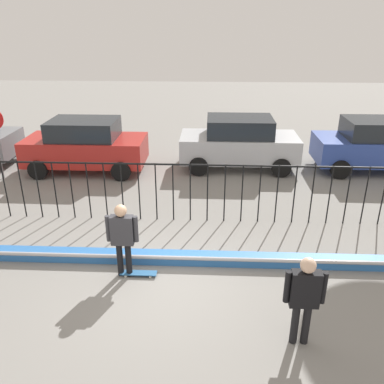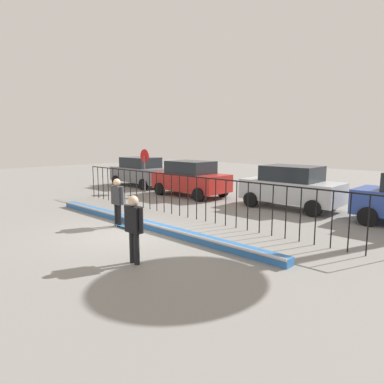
{
  "view_description": "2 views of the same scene",
  "coord_description": "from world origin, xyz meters",
  "px_view_note": "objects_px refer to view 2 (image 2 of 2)",
  "views": [
    {
      "loc": [
        0.99,
        -7.13,
        5.15
      ],
      "look_at": [
        0.55,
        2.16,
        1.15
      ],
      "focal_mm": 37.6,
      "sensor_mm": 36.0,
      "label": 1
    },
    {
      "loc": [
        9.16,
        -6.52,
        3.02
      ],
      "look_at": [
        0.71,
        2.35,
        1.14
      ],
      "focal_mm": 31.92,
      "sensor_mm": 36.0,
      "label": 2
    }
  ],
  "objects_px": {
    "skateboard": "(123,226)",
    "parked_car_red": "(191,178)",
    "parked_car_silver": "(291,187)",
    "skateboarder": "(117,198)",
    "camera_operator": "(134,223)",
    "parked_car_gray": "(141,172)",
    "stop_sign": "(145,165)"
  },
  "relations": [
    {
      "from": "parked_car_silver",
      "to": "skateboard",
      "type": "bearing_deg",
      "value": -109.07
    },
    {
      "from": "camera_operator",
      "to": "skateboard",
      "type": "bearing_deg",
      "value": 10.19
    },
    {
      "from": "skateboard",
      "to": "parked_car_red",
      "type": "height_order",
      "value": "parked_car_red"
    },
    {
      "from": "parked_car_red",
      "to": "skateboarder",
      "type": "bearing_deg",
      "value": -62.89
    },
    {
      "from": "skateboarder",
      "to": "parked_car_red",
      "type": "distance_m",
      "value": 7.06
    },
    {
      "from": "skateboard",
      "to": "parked_car_gray",
      "type": "xyz_separation_m",
      "value": [
        -8.09,
        7.11,
        0.91
      ]
    },
    {
      "from": "parked_car_silver",
      "to": "parked_car_red",
      "type": "bearing_deg",
      "value": -172.99
    },
    {
      "from": "parked_car_red",
      "to": "stop_sign",
      "type": "distance_m",
      "value": 2.97
    },
    {
      "from": "parked_car_silver",
      "to": "skateboarder",
      "type": "bearing_deg",
      "value": -111.14
    },
    {
      "from": "skateboard",
      "to": "parked_car_gray",
      "type": "relative_size",
      "value": 0.19
    },
    {
      "from": "parked_car_red",
      "to": "stop_sign",
      "type": "relative_size",
      "value": 1.72
    },
    {
      "from": "camera_operator",
      "to": "parked_car_red",
      "type": "relative_size",
      "value": 0.4
    },
    {
      "from": "skateboarder",
      "to": "parked_car_red",
      "type": "relative_size",
      "value": 0.39
    },
    {
      "from": "parked_car_gray",
      "to": "camera_operator",
      "type": "bearing_deg",
      "value": -35.24
    },
    {
      "from": "parked_car_red",
      "to": "stop_sign",
      "type": "bearing_deg",
      "value": -156.59
    },
    {
      "from": "skateboard",
      "to": "parked_car_silver",
      "type": "xyz_separation_m",
      "value": [
        2.57,
        7.14,
        0.91
      ]
    },
    {
      "from": "parked_car_gray",
      "to": "stop_sign",
      "type": "height_order",
      "value": "stop_sign"
    },
    {
      "from": "skateboarder",
      "to": "parked_car_silver",
      "type": "xyz_separation_m",
      "value": [
        2.86,
        7.13,
        -0.04
      ]
    },
    {
      "from": "skateboard",
      "to": "parked_car_gray",
      "type": "distance_m",
      "value": 10.8
    },
    {
      "from": "camera_operator",
      "to": "parked_car_gray",
      "type": "height_order",
      "value": "parked_car_gray"
    },
    {
      "from": "camera_operator",
      "to": "skateboarder",
      "type": "bearing_deg",
      "value": 12.25
    },
    {
      "from": "skateboarder",
      "to": "camera_operator",
      "type": "relative_size",
      "value": 0.99
    },
    {
      "from": "parked_car_gray",
      "to": "parked_car_red",
      "type": "relative_size",
      "value": 1.0
    },
    {
      "from": "skateboard",
      "to": "camera_operator",
      "type": "bearing_deg",
      "value": -41.27
    },
    {
      "from": "skateboarder",
      "to": "skateboard",
      "type": "bearing_deg",
      "value": 8.04
    },
    {
      "from": "skateboard",
      "to": "parked_car_gray",
      "type": "bearing_deg",
      "value": 127.86
    },
    {
      "from": "parked_car_gray",
      "to": "parked_car_silver",
      "type": "xyz_separation_m",
      "value": [
        10.66,
        0.04,
        0.0
      ]
    },
    {
      "from": "skateboard",
      "to": "stop_sign",
      "type": "relative_size",
      "value": 0.32
    },
    {
      "from": "camera_operator",
      "to": "stop_sign",
      "type": "height_order",
      "value": "stop_sign"
    },
    {
      "from": "camera_operator",
      "to": "parked_car_red",
      "type": "distance_m",
      "value": 10.35
    },
    {
      "from": "skateboard",
      "to": "stop_sign",
      "type": "xyz_separation_m",
      "value": [
        -5.75,
        5.58,
        1.56
      ]
    },
    {
      "from": "stop_sign",
      "to": "parked_car_red",
      "type": "bearing_deg",
      "value": 18.93
    }
  ]
}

